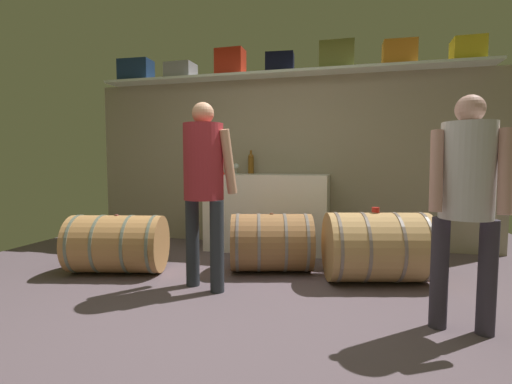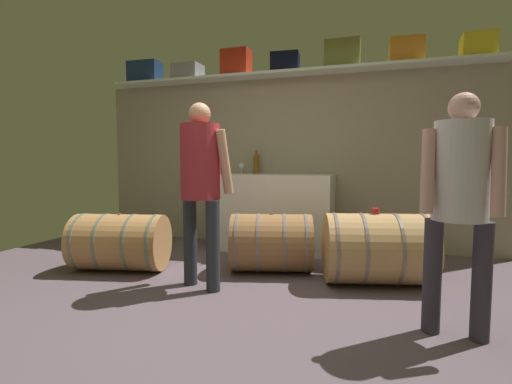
{
  "view_description": "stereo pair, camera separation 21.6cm",
  "coord_description": "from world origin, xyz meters",
  "px_view_note": "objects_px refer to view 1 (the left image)",
  "views": [
    {
      "loc": [
        0.86,
        -2.56,
        1.08
      ],
      "look_at": [
        -0.04,
        1.0,
        0.79
      ],
      "focal_mm": 26.18,
      "sensor_mm": 36.0,
      "label": 1
    },
    {
      "loc": [
        1.07,
        -2.5,
        1.08
      ],
      "look_at": [
        -0.04,
        1.0,
        0.79
      ],
      "focal_mm": 26.18,
      "sensor_mm": 36.0,
      "label": 2
    }
  ],
  "objects_px": {
    "work_cabinet": "(268,212)",
    "tasting_cup": "(376,210)",
    "toolcase_navy": "(136,71)",
    "toolcase_orange": "(399,54)",
    "wine_bottle_amber": "(251,163)",
    "wine_glass": "(236,167)",
    "toolcase_olive": "(337,56)",
    "toolcase_yellow": "(468,50)",
    "toolcase_black": "(280,63)",
    "wine_barrel_flank": "(271,242)",
    "winemaker_pouring": "(467,188)",
    "visitor_tasting": "(204,176)",
    "wine_barrel_far": "(117,244)",
    "toolcase_grey": "(181,71)",
    "wine_barrel_near": "(377,247)",
    "red_funnel": "(221,171)",
    "toolcase_red": "(230,63)"
  },
  "relations": [
    {
      "from": "toolcase_black",
      "to": "toolcase_olive",
      "type": "relative_size",
      "value": 0.84
    },
    {
      "from": "toolcase_navy",
      "to": "toolcase_olive",
      "type": "height_order",
      "value": "toolcase_olive"
    },
    {
      "from": "work_cabinet",
      "to": "toolcase_grey",
      "type": "bearing_deg",
      "value": 169.82
    },
    {
      "from": "toolcase_navy",
      "to": "toolcase_orange",
      "type": "distance_m",
      "value": 3.44
    },
    {
      "from": "visitor_tasting",
      "to": "tasting_cup",
      "type": "bearing_deg",
      "value": 42.8
    },
    {
      "from": "toolcase_grey",
      "to": "wine_glass",
      "type": "bearing_deg",
      "value": 0.79
    },
    {
      "from": "wine_glass",
      "to": "work_cabinet",
      "type": "bearing_deg",
      "value": -23.9
    },
    {
      "from": "toolcase_orange",
      "to": "toolcase_yellow",
      "type": "height_order",
      "value": "toolcase_orange"
    },
    {
      "from": "toolcase_olive",
      "to": "visitor_tasting",
      "type": "distance_m",
      "value": 2.48
    },
    {
      "from": "toolcase_grey",
      "to": "wine_barrel_flank",
      "type": "height_order",
      "value": "toolcase_grey"
    },
    {
      "from": "wine_glass",
      "to": "red_funnel",
      "type": "xyz_separation_m",
      "value": [
        -0.06,
        -0.42,
        -0.05
      ]
    },
    {
      "from": "red_funnel",
      "to": "wine_barrel_near",
      "type": "relative_size",
      "value": 0.11
    },
    {
      "from": "toolcase_navy",
      "to": "toolcase_grey",
      "type": "bearing_deg",
      "value": -2.68
    },
    {
      "from": "toolcase_grey",
      "to": "work_cabinet",
      "type": "relative_size",
      "value": 0.25
    },
    {
      "from": "wine_barrel_flank",
      "to": "toolcase_yellow",
      "type": "bearing_deg",
      "value": 15.06
    },
    {
      "from": "toolcase_olive",
      "to": "red_funnel",
      "type": "distance_m",
      "value": 1.97
    },
    {
      "from": "toolcase_navy",
      "to": "wine_barrel_far",
      "type": "xyz_separation_m",
      "value": [
        0.71,
        -1.55,
        -2.06
      ]
    },
    {
      "from": "toolcase_grey",
      "to": "toolcase_yellow",
      "type": "relative_size",
      "value": 1.14
    },
    {
      "from": "wine_glass",
      "to": "wine_barrel_far",
      "type": "distance_m",
      "value": 1.86
    },
    {
      "from": "wine_barrel_far",
      "to": "winemaker_pouring",
      "type": "height_order",
      "value": "winemaker_pouring"
    },
    {
      "from": "tasting_cup",
      "to": "winemaker_pouring",
      "type": "relative_size",
      "value": 0.04
    },
    {
      "from": "toolcase_navy",
      "to": "tasting_cup",
      "type": "height_order",
      "value": "toolcase_navy"
    },
    {
      "from": "wine_barrel_near",
      "to": "visitor_tasting",
      "type": "height_order",
      "value": "visitor_tasting"
    },
    {
      "from": "toolcase_navy",
      "to": "wine_glass",
      "type": "distance_m",
      "value": 1.96
    },
    {
      "from": "wine_bottle_amber",
      "to": "visitor_tasting",
      "type": "relative_size",
      "value": 0.19
    },
    {
      "from": "work_cabinet",
      "to": "wine_barrel_far",
      "type": "xyz_separation_m",
      "value": [
        -1.22,
        -1.33,
        -0.18
      ]
    },
    {
      "from": "red_funnel",
      "to": "tasting_cup",
      "type": "distance_m",
      "value": 1.95
    },
    {
      "from": "toolcase_grey",
      "to": "wine_barrel_near",
      "type": "relative_size",
      "value": 0.36
    },
    {
      "from": "wine_barrel_near",
      "to": "tasting_cup",
      "type": "bearing_deg",
      "value": 166.13
    },
    {
      "from": "winemaker_pouring",
      "to": "work_cabinet",
      "type": "bearing_deg",
      "value": -40.92
    },
    {
      "from": "toolcase_black",
      "to": "toolcase_olive",
      "type": "bearing_deg",
      "value": -4.55
    },
    {
      "from": "toolcase_olive",
      "to": "toolcase_yellow",
      "type": "bearing_deg",
      "value": 0.11
    },
    {
      "from": "toolcase_black",
      "to": "wine_barrel_near",
      "type": "height_order",
      "value": "toolcase_black"
    },
    {
      "from": "toolcase_yellow",
      "to": "red_funnel",
      "type": "height_order",
      "value": "toolcase_yellow"
    },
    {
      "from": "toolcase_olive",
      "to": "wine_glass",
      "type": "relative_size",
      "value": 3.02
    },
    {
      "from": "work_cabinet",
      "to": "tasting_cup",
      "type": "relative_size",
      "value": 22.0
    },
    {
      "from": "toolcase_navy",
      "to": "visitor_tasting",
      "type": "distance_m",
      "value": 2.83
    },
    {
      "from": "toolcase_navy",
      "to": "tasting_cup",
      "type": "relative_size",
      "value": 6.54
    },
    {
      "from": "toolcase_grey",
      "to": "toolcase_olive",
      "type": "bearing_deg",
      "value": 1.81
    },
    {
      "from": "winemaker_pouring",
      "to": "wine_barrel_far",
      "type": "bearing_deg",
      "value": -3.78
    },
    {
      "from": "toolcase_red",
      "to": "visitor_tasting",
      "type": "bearing_deg",
      "value": -77.53
    },
    {
      "from": "visitor_tasting",
      "to": "wine_barrel_far",
      "type": "bearing_deg",
      "value": -171.57
    },
    {
      "from": "wine_barrel_flank",
      "to": "winemaker_pouring",
      "type": "relative_size",
      "value": 0.61
    },
    {
      "from": "toolcase_olive",
      "to": "wine_barrel_far",
      "type": "relative_size",
      "value": 0.41
    },
    {
      "from": "red_funnel",
      "to": "wine_barrel_near",
      "type": "xyz_separation_m",
      "value": [
        1.77,
        -0.79,
        -0.66
      ]
    },
    {
      "from": "wine_bottle_amber",
      "to": "wine_glass",
      "type": "height_order",
      "value": "wine_bottle_amber"
    },
    {
      "from": "toolcase_navy",
      "to": "wine_bottle_amber",
      "type": "distance_m",
      "value": 2.09
    },
    {
      "from": "red_funnel",
      "to": "wine_barrel_flank",
      "type": "bearing_deg",
      "value": -42.25
    },
    {
      "from": "toolcase_yellow",
      "to": "wine_barrel_flank",
      "type": "relative_size",
      "value": 0.36
    },
    {
      "from": "toolcase_navy",
      "to": "wine_barrel_flank",
      "type": "distance_m",
      "value": 3.2
    }
  ]
}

